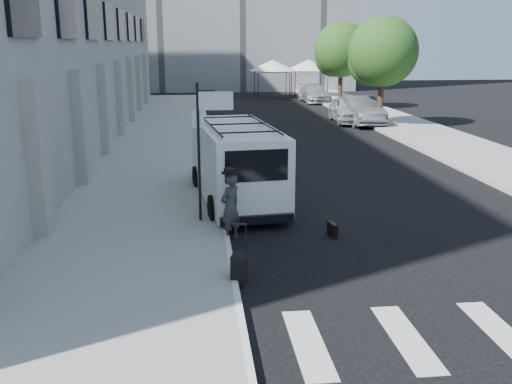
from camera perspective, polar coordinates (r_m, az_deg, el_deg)
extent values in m
plane|color=black|center=(12.15, 7.12, -7.57)|extent=(120.00, 120.00, 0.00)
cube|color=gray|center=(27.35, -9.38, 5.01)|extent=(4.50, 48.00, 0.15)
cube|color=gray|center=(33.37, 14.51, 6.47)|extent=(4.00, 56.00, 0.15)
cube|color=gray|center=(30.28, -24.07, 16.16)|extent=(10.00, 44.00, 12.00)
cylinder|color=black|center=(14.39, -5.73, 3.88)|extent=(0.07, 0.07, 3.50)
cube|color=white|center=(14.27, -5.82, 7.25)|extent=(0.30, 0.03, 0.42)
cube|color=white|center=(14.21, -4.03, 9.08)|extent=(0.85, 0.06, 0.45)
cylinder|color=black|center=(32.75, 12.34, 8.78)|extent=(0.32, 0.32, 2.80)
sphere|color=#204E19|center=(32.60, 12.60, 13.56)|extent=(3.80, 3.80, 3.80)
sphere|color=#204E19|center=(33.06, 11.54, 12.63)|extent=(2.66, 2.66, 2.66)
cylinder|color=black|center=(41.36, 8.41, 10.12)|extent=(0.32, 0.32, 2.80)
sphere|color=#204E19|center=(41.24, 8.55, 13.91)|extent=(3.80, 3.80, 3.80)
sphere|color=#204E19|center=(41.73, 7.77, 13.16)|extent=(2.66, 2.66, 2.66)
cylinder|color=black|center=(47.95, 0.21, 10.53)|extent=(0.06, 0.06, 2.20)
cylinder|color=black|center=(48.34, 3.56, 10.53)|extent=(0.06, 0.06, 2.20)
cylinder|color=black|center=(50.73, -0.15, 10.76)|extent=(0.06, 0.06, 2.20)
cylinder|color=black|center=(51.10, 3.03, 10.76)|extent=(0.06, 0.06, 2.20)
cube|color=white|center=(49.44, 1.67, 11.98)|extent=(3.00, 3.00, 0.12)
cone|color=white|center=(49.42, 1.68, 12.56)|extent=(4.00, 4.00, 0.90)
cylinder|color=black|center=(48.90, 3.93, 10.57)|extent=(0.06, 0.06, 2.20)
cylinder|color=black|center=(49.46, 7.19, 10.54)|extent=(0.06, 0.06, 2.20)
cylinder|color=black|center=(51.65, 3.39, 10.80)|extent=(0.06, 0.06, 2.20)
cylinder|color=black|center=(52.19, 6.48, 10.77)|extent=(0.06, 0.06, 2.20)
cube|color=white|center=(50.46, 5.28, 11.98)|extent=(3.00, 3.00, 0.12)
cone|color=white|center=(50.44, 5.29, 12.55)|extent=(4.00, 4.00, 0.90)
imported|color=#353437|center=(13.49, -2.59, -1.51)|extent=(0.70, 0.70, 1.64)
cube|color=black|center=(14.05, 7.65, -3.74)|extent=(0.18, 0.45, 0.34)
cube|color=black|center=(11.22, -1.71, -7.70)|extent=(0.37, 0.48, 0.62)
cylinder|color=black|center=(11.21, -2.10, -4.58)|extent=(0.02, 0.02, 0.59)
cylinder|color=black|center=(11.17, -1.02, -4.64)|extent=(0.02, 0.02, 0.59)
cube|color=black|center=(11.10, -1.57, -3.21)|extent=(0.23, 0.09, 0.03)
cube|color=white|center=(16.56, -1.93, 3.03)|extent=(2.55, 5.51, 2.07)
cube|color=white|center=(19.47, -3.50, 3.28)|extent=(1.96, 1.09, 1.08)
cube|color=black|center=(13.94, 0.05, 2.66)|extent=(1.58, 0.25, 0.79)
cylinder|color=black|center=(18.42, -5.85, 1.41)|extent=(0.36, 0.78, 0.75)
cylinder|color=black|center=(18.72, -0.15, 1.71)|extent=(0.36, 0.78, 0.75)
cylinder|color=black|center=(14.92, -4.19, -1.72)|extent=(0.36, 0.78, 0.75)
cylinder|color=black|center=(15.29, 2.77, -1.30)|extent=(0.36, 0.78, 0.75)
imported|color=#A8ABB0|center=(34.32, 9.20, 8.12)|extent=(2.04, 4.59, 1.54)
imported|color=#4D4F54|center=(33.73, 10.33, 8.02)|extent=(1.95, 4.93, 1.60)
imported|color=#9CA0A4|center=(46.12, 5.83, 9.77)|extent=(2.04, 4.78, 1.37)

